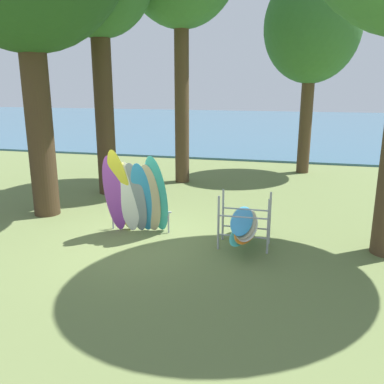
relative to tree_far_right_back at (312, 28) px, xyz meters
name	(u,v)px	position (x,y,z in m)	size (l,w,h in m)	color
ground_plane	(137,240)	(-3.96, -8.97, -5.71)	(80.00, 80.00, 0.00)	olive
lake_water	(254,124)	(-3.96, 19.94, -5.66)	(80.00, 36.00, 0.10)	#38607A
tree_far_right_back	(312,28)	(0.00, 0.00, 0.00)	(3.73, 3.73, 7.92)	#4C3823
leaning_board_pile	(135,196)	(-4.11, -8.62, -4.72)	(1.64, 0.96, 2.20)	purple
board_storage_rack	(245,225)	(-1.41, -8.74, -5.18)	(1.15, 2.13, 1.25)	#9EA0A5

